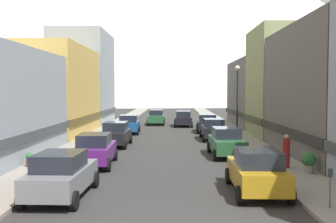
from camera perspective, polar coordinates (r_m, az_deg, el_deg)
sidewalk_left at (r=45.48m, az=-7.76°, el=-2.15°), size 2.50×100.00×0.15m
sidewalk_right at (r=45.36m, az=8.07°, el=-2.17°), size 2.50×100.00×0.15m
storefront_left_2 at (r=39.09m, az=-16.99°, el=2.53°), size 8.15×13.19×8.09m
storefront_left_3 at (r=50.96m, az=-11.85°, el=4.36°), size 6.52×10.61×11.17m
storefront_right_2 at (r=37.57m, az=18.76°, el=3.57°), size 9.43×8.01×9.54m
storefront_right_3 at (r=47.91m, az=15.02°, el=2.28°), size 9.85×13.19×7.52m
car_left_0 at (r=16.15m, az=-14.75°, el=-8.58°), size 2.16×4.45×1.78m
car_left_1 at (r=22.49m, az=-10.23°, el=-5.27°), size 2.19×4.46×1.78m
car_left_2 at (r=30.18m, az=-7.39°, el=-3.16°), size 2.13×4.43×1.78m
car_left_3 at (r=39.02m, az=-5.53°, el=-1.76°), size 2.22×4.47×1.78m
car_right_0 at (r=16.69m, az=12.39°, el=-8.17°), size 2.11×4.42×1.78m
car_right_1 at (r=25.62m, az=8.24°, el=-4.25°), size 2.15×4.44×1.78m
car_right_2 at (r=33.93m, az=6.39°, el=-2.48°), size 2.06×4.40×1.78m
car_right_3 at (r=40.02m, az=5.52°, el=-1.65°), size 2.22×4.47×1.78m
car_driving_0 at (r=48.91m, az=-1.68°, el=-0.80°), size 2.06×4.40×1.78m
car_driving_1 at (r=46.44m, az=2.14°, el=-1.00°), size 2.06×4.40×1.78m
parking_meter_near at (r=14.88m, az=21.83°, el=-9.23°), size 0.14×0.10×1.33m
potted_plant_0 at (r=20.79m, az=19.19°, el=-6.62°), size 0.70×0.70×0.99m
potted_plant_1 at (r=22.43m, az=-18.83°, el=-6.41°), size 0.45×0.45×0.73m
pedestrian_0 at (r=21.68m, az=16.29°, el=-5.52°), size 0.36×0.36×1.73m
streetlamp_right at (r=31.38m, az=9.71°, el=2.70°), size 0.36×0.36×5.86m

